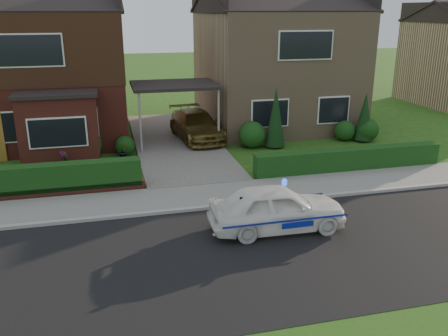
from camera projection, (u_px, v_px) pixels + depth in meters
name	position (u px, v px, depth m)	size (l,w,h in m)	color
ground	(241.00, 256.00, 11.98)	(120.00, 120.00, 0.00)	#204913
road	(241.00, 256.00, 11.98)	(60.00, 6.00, 0.02)	black
kerb	(214.00, 207.00, 14.77)	(60.00, 0.16, 0.12)	#9E9993
sidewalk	(207.00, 195.00, 15.73)	(60.00, 2.00, 0.10)	slate
driveway	(176.00, 142.00, 22.08)	(3.80, 12.00, 0.12)	#666059
house_left	(42.00, 57.00, 22.23)	(7.50, 9.53, 7.25)	maroon
house_right	(275.00, 54.00, 25.02)	(7.50, 8.06, 7.25)	#A28363
carport_link	(175.00, 86.00, 21.21)	(3.80, 3.00, 2.77)	black
dwarf_wall	(26.00, 194.00, 15.46)	(7.70, 0.25, 0.36)	maroon
hedge_left	(27.00, 198.00, 15.66)	(7.50, 0.55, 0.90)	#133511
hedge_right	(348.00, 171.00, 18.23)	(7.50, 0.55, 0.80)	#133511
shrub_left_mid	(85.00, 145.00, 19.40)	(1.32, 1.32, 1.32)	#133511
shrub_left_near	(125.00, 146.00, 20.12)	(0.84, 0.84, 0.84)	#133511
shrub_right_near	(252.00, 135.00, 21.17)	(1.20, 1.20, 1.20)	#133511
shrub_right_mid	(345.00, 131.00, 22.36)	(0.96, 0.96, 0.96)	#133511
shrub_right_far	(367.00, 130.00, 22.29)	(1.08, 1.08, 1.08)	#133511
conifer_a	(275.00, 119.00, 21.00)	(0.90, 0.90, 2.60)	black
conifer_b	(364.00, 118.00, 22.07)	(0.90, 0.90, 2.20)	black
police_car	(277.00, 208.00, 13.19)	(3.51, 3.86, 1.46)	white
driveway_car	(196.00, 125.00, 22.23)	(1.81, 4.45, 1.29)	brown
potted_plant_a	(64.00, 179.00, 16.32)	(0.38, 0.26, 0.72)	gray
potted_plant_b	(123.00, 151.00, 19.57)	(0.37, 0.30, 0.68)	gray
potted_plant_c	(64.00, 161.00, 18.31)	(0.41, 0.41, 0.74)	gray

